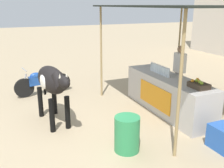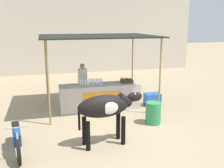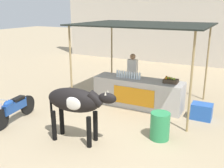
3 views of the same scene
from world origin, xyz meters
The scene contains 11 objects.
ground_plane centered at (0.00, 0.00, 0.00)m, with size 60.00×60.00×0.00m, color tan.
building_wall_far centered at (0.00, 9.90, 3.35)m, with size 16.00×0.50×6.71m, color beige.
stall_counter centered at (0.00, 2.20, 0.48)m, with size 3.00×0.82×0.96m.
stall_awning centered at (0.00, 2.50, 2.63)m, with size 4.20×3.20×2.74m.
water_bottle_row centered at (-0.35, 2.15, 1.07)m, with size 0.88×0.07×0.25m.
fruit_crate centered at (1.06, 2.25, 1.03)m, with size 0.44×0.32×0.18m.
vendor_behind_counter centered at (-0.53, 2.95, 0.85)m, with size 0.34×0.22×1.65m.
cooler_box centered at (2.10, 2.10, 0.24)m, with size 0.60×0.44×0.48m, color blue.
water_barrel centered at (1.35, 0.32, 0.36)m, with size 0.49×0.49×0.71m, color #2D8C51.
cow centered at (-0.48, -0.72, 1.03)m, with size 1.84×0.66×1.44m.
motorcycle_parked centered at (-2.76, -0.61, 0.43)m, with size 0.55×1.79×0.90m.
Camera 2 is at (-2.03, -7.09, 3.23)m, focal length 42.00 mm.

